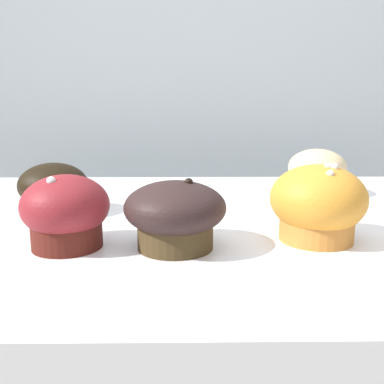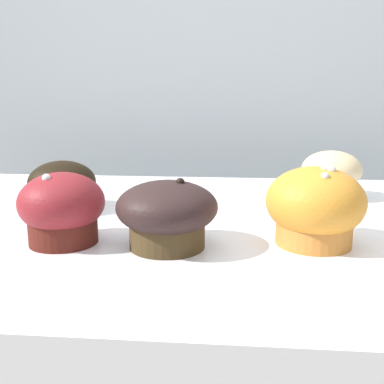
{
  "view_description": "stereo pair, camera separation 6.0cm",
  "coord_description": "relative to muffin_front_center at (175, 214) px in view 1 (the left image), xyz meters",
  "views": [
    {
      "loc": [
        -0.02,
        -0.61,
        1.13
      ],
      "look_at": [
        -0.02,
        -0.03,
        1.0
      ],
      "focal_mm": 42.0,
      "sensor_mm": 36.0,
      "label": 1
    },
    {
      "loc": [
        0.04,
        -0.61,
        1.13
      ],
      "look_at": [
        -0.02,
        -0.03,
        1.0
      ],
      "focal_mm": 42.0,
      "sensor_mm": 36.0,
      "label": 2
    }
  ],
  "objects": [
    {
      "name": "muffin_front_left",
      "position": [
        -0.18,
        0.16,
        -0.0
      ],
      "size": [
        0.1,
        0.1,
        0.07
      ],
      "color": "black",
      "rests_on": "display_counter"
    },
    {
      "name": "muffin_back_left",
      "position": [
        -0.12,
        0.0,
        0.0
      ],
      "size": [
        0.1,
        0.1,
        0.09
      ],
      "color": "#4F1A13",
      "rests_on": "display_counter"
    },
    {
      "name": "muffin_front_right",
      "position": [
        0.17,
        0.03,
        0.0
      ],
      "size": [
        0.11,
        0.11,
        0.1
      ],
      "color": "orange",
      "rests_on": "display_counter"
    },
    {
      "name": "wall_back",
      "position": [
        0.04,
        0.72,
        -0.1
      ],
      "size": [
        3.2,
        0.1,
        1.8
      ],
      "primitive_type": "cube",
      "color": "#A8B2B7",
      "rests_on": "ground"
    },
    {
      "name": "muffin_front_center",
      "position": [
        0.0,
        0.0,
        0.0
      ],
      "size": [
        0.12,
        0.12,
        0.08
      ],
      "color": "#42321A",
      "rests_on": "display_counter"
    },
    {
      "name": "muffin_back_right",
      "position": [
        0.24,
        0.27,
        -0.0
      ],
      "size": [
        0.1,
        0.1,
        0.08
      ],
      "color": "white",
      "rests_on": "display_counter"
    }
  ]
}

